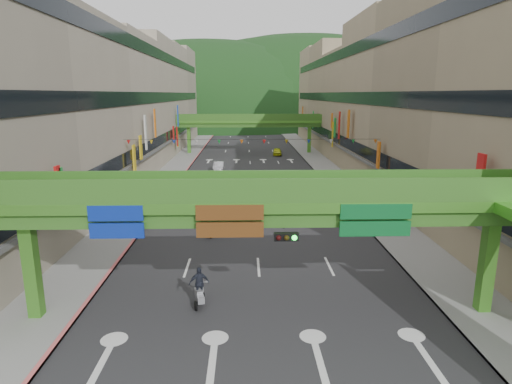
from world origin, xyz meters
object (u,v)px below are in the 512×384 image
car_yellow (277,152)px  scooter_rider_near (210,224)px  car_silver (219,167)px  scooter_rider_mid (230,218)px  pedestrian_red (379,222)px  overpass_near (284,218)px

car_yellow → scooter_rider_near: bearing=-98.2°
car_silver → car_yellow: (9.45, 15.69, -0.02)m
scooter_rider_mid → car_yellow: (6.95, 42.65, -0.41)m
scooter_rider_near → car_yellow: (8.45, 43.96, -0.34)m
car_silver → pedestrian_red: 30.90m
car_silver → pedestrian_red: pedestrian_red is taller
overpass_near → car_yellow: bearing=86.0°
scooter_rider_near → car_yellow: scooter_rider_near is taller
overpass_near → scooter_rider_near: bearing=109.3°
car_silver → car_yellow: bearing=59.5°
scooter_rider_mid → car_yellow: 43.22m
scooter_rider_mid → car_yellow: size_ratio=0.54×
car_silver → scooter_rider_mid: bearing=-84.1°
scooter_rider_near → car_silver: size_ratio=0.52×
overpass_near → scooter_rider_near: size_ratio=13.38×
car_yellow → scooter_rider_mid: bearing=-96.5°
car_yellow → overpass_near: bearing=-91.3°
scooter_rider_mid → pedestrian_red: (11.82, -0.41, -0.30)m
overpass_near → scooter_rider_mid: 14.98m
car_yellow → pedestrian_red: (4.88, -43.06, 0.12)m
car_yellow → pedestrian_red: 43.34m
scooter_rider_near → pedestrian_red: scooter_rider_near is taller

